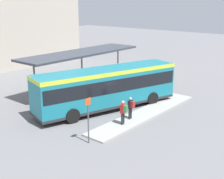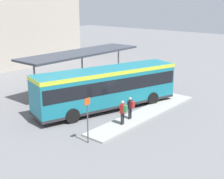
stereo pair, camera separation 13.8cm
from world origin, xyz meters
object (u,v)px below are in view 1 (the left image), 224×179
(pedestrian_companion, at_px, (131,107))
(platform_sign, at_px, (88,118))
(bicycle_white, at_px, (163,80))
(potted_planter_near_shelter, at_px, (124,79))
(city_bus, at_px, (107,86))
(bicycle_yellow, at_px, (158,79))
(bicycle_green, at_px, (147,76))
(bicycle_blue, at_px, (151,78))
(pedestrian_waiting, at_px, (123,111))

(pedestrian_companion, relative_size, platform_sign, 0.57)
(bicycle_white, distance_m, platform_sign, 15.38)
(potted_planter_near_shelter, bearing_deg, bicycle_white, -31.44)
(city_bus, distance_m, bicycle_white, 9.66)
(bicycle_white, bearing_deg, bicycle_yellow, 176.48)
(pedestrian_companion, distance_m, bicycle_green, 12.07)
(bicycle_yellow, height_order, potted_planter_near_shelter, potted_planter_near_shelter)
(pedestrian_companion, distance_m, bicycle_blue, 11.41)
(pedestrian_waiting, bearing_deg, bicycle_white, -82.27)
(pedestrian_companion, height_order, bicycle_yellow, pedestrian_companion)
(bicycle_green, bearing_deg, pedestrian_companion, 108.40)
(pedestrian_waiting, relative_size, pedestrian_companion, 1.05)
(bicycle_white, relative_size, potted_planter_near_shelter, 1.11)
(city_bus, relative_size, potted_planter_near_shelter, 7.70)
(platform_sign, bearing_deg, bicycle_green, 21.39)
(pedestrian_companion, bearing_deg, bicycle_yellow, -70.58)
(bicycle_blue, bearing_deg, potted_planter_near_shelter, -110.71)
(bicycle_blue, relative_size, platform_sign, 0.64)
(pedestrian_waiting, relative_size, bicycle_white, 0.98)
(city_bus, xyz_separation_m, bicycle_green, (9.80, 2.81, -1.53))
(pedestrian_companion, relative_size, bicycle_yellow, 0.99)
(pedestrian_waiting, bearing_deg, platform_sign, 79.49)
(bicycle_yellow, relative_size, bicycle_green, 1.03)
(pedestrian_waiting, height_order, bicycle_blue, pedestrian_waiting)
(potted_planter_near_shelter, bearing_deg, city_bus, -153.86)
(pedestrian_waiting, distance_m, bicycle_white, 12.11)
(city_bus, height_order, bicycle_white, city_bus)
(pedestrian_companion, bearing_deg, bicycle_blue, -66.86)
(city_bus, bearing_deg, potted_planter_near_shelter, 43.09)
(potted_planter_near_shelter, distance_m, platform_sign, 12.79)
(city_bus, bearing_deg, bicycle_blue, 29.58)
(potted_planter_near_shelter, relative_size, platform_sign, 0.55)
(potted_planter_near_shelter, xyz_separation_m, platform_sign, (-11.25, -6.02, 0.76))
(pedestrian_waiting, xyz_separation_m, bicycle_yellow, (11.62, 4.52, -0.73))
(bicycle_white, distance_m, bicycle_green, 2.12)
(bicycle_green, bearing_deg, platform_sign, 101.62)
(bicycle_white, bearing_deg, city_bus, -77.02)
(bicycle_green, xyz_separation_m, platform_sign, (-15.13, -5.93, 1.22))
(potted_planter_near_shelter, bearing_deg, bicycle_yellow, -21.77)
(bicycle_yellow, xyz_separation_m, potted_planter_near_shelter, (-3.74, 1.49, 0.45))
(city_bus, xyz_separation_m, bicycle_white, (9.52, 0.71, -1.50))
(pedestrian_companion, height_order, platform_sign, platform_sign)
(bicycle_blue, relative_size, potted_planter_near_shelter, 1.17)
(city_bus, height_order, platform_sign, city_bus)
(pedestrian_companion, xyz_separation_m, potted_planter_near_shelter, (6.75, 5.79, -0.24))
(bicycle_green, height_order, platform_sign, platform_sign)
(potted_planter_near_shelter, bearing_deg, bicycle_green, -1.44)
(city_bus, relative_size, pedestrian_companion, 7.42)
(pedestrian_companion, height_order, bicycle_green, pedestrian_companion)
(pedestrian_companion, relative_size, bicycle_white, 0.93)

